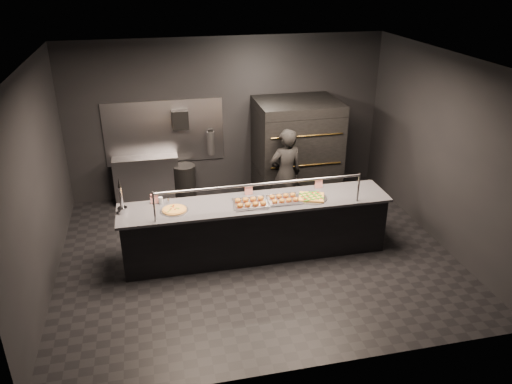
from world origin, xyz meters
TOP-DOWN VIEW (x-y plane):
  - room at (-0.02, 0.05)m, footprint 6.04×6.00m
  - service_counter at (0.00, -0.00)m, footprint 4.10×0.78m
  - pizza_oven at (1.20, 1.90)m, footprint 1.50×1.23m
  - prep_shelf at (-1.60, 2.32)m, footprint 1.20×0.35m
  - towel_dispenser at (-0.90, 2.39)m, footprint 0.30×0.20m
  - fire_extinguisher at (-0.35, 2.40)m, footprint 0.14×0.14m
  - beer_tap at (-1.95, 0.07)m, footprint 0.14×0.20m
  - round_pizza at (-1.22, -0.04)m, footprint 0.40×0.40m
  - slider_tray_a at (-0.10, -0.08)m, footprint 0.55×0.44m
  - slider_tray_b at (0.42, -0.06)m, footprint 0.49×0.36m
  - square_pizza at (0.85, -0.07)m, footprint 0.48×0.48m
  - condiment_jar at (-1.37, 0.23)m, footprint 0.17×0.07m
  - tent_cards at (-0.15, 0.28)m, footprint 2.70×0.04m
  - trash_bin at (-0.90, 2.22)m, footprint 0.42×0.42m
  - worker at (0.78, 1.13)m, footprint 0.65×0.48m

SIDE VIEW (x-z plane):
  - trash_bin at x=-0.90m, z-range 0.00..0.71m
  - prep_shelf at x=-1.60m, z-range 0.00..0.90m
  - service_counter at x=0.00m, z-range -0.22..1.15m
  - worker at x=0.78m, z-range 0.00..1.65m
  - round_pizza at x=-1.22m, z-range 0.92..0.95m
  - square_pizza at x=0.85m, z-range 0.92..0.96m
  - slider_tray_b at x=0.42m, z-range 0.91..0.99m
  - slider_tray_a at x=-0.10m, z-range 0.91..0.99m
  - pizza_oven at x=1.20m, z-range 0.01..1.92m
  - condiment_jar at x=-1.37m, z-range 0.92..1.03m
  - tent_cards at x=-0.15m, z-range 0.92..1.07m
  - fire_extinguisher at x=-0.35m, z-range 0.81..1.31m
  - beer_tap at x=-1.95m, z-range 0.80..1.34m
  - room at x=-0.02m, z-range 0.00..3.00m
  - towel_dispenser at x=-0.90m, z-range 1.38..1.73m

